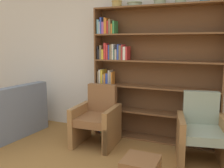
{
  "coord_description": "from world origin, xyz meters",
  "views": [
    {
      "loc": [
        1.4,
        -1.63,
        1.61
      ],
      "look_at": [
        -0.16,
        2.05,
        0.95
      ],
      "focal_mm": 40.0,
      "sensor_mm": 36.0,
      "label": 1
    }
  ],
  "objects_px": {
    "bowl_cream": "(160,2)",
    "bowl_sage": "(135,4)",
    "armchair_cushioned": "(202,133)",
    "bookshelf": "(145,74)",
    "bowl_terracotta": "(117,4)",
    "footstool": "(141,163)",
    "armchair_leather": "(97,119)",
    "bowl_olive": "(181,0)",
    "couch": "(3,119)"
  },
  "relations": [
    {
      "from": "bowl_cream",
      "to": "bowl_sage",
      "type": "bearing_deg",
      "value": -180.0
    },
    {
      "from": "bowl_sage",
      "to": "armchair_cushioned",
      "type": "xyz_separation_m",
      "value": [
        1.15,
        -0.52,
        -1.82
      ]
    },
    {
      "from": "bookshelf",
      "to": "bowl_terracotta",
      "type": "xyz_separation_m",
      "value": [
        -0.49,
        -0.02,
        1.15
      ]
    },
    {
      "from": "bowl_terracotta",
      "to": "armchair_cushioned",
      "type": "relative_size",
      "value": 0.19
    },
    {
      "from": "bookshelf",
      "to": "footstool",
      "type": "height_order",
      "value": "bookshelf"
    },
    {
      "from": "bowl_cream",
      "to": "armchair_leather",
      "type": "height_order",
      "value": "bowl_cream"
    },
    {
      "from": "footstool",
      "to": "armchair_cushioned",
      "type": "bearing_deg",
      "value": 56.94
    },
    {
      "from": "bookshelf",
      "to": "bowl_olive",
      "type": "distance_m",
      "value": 1.26
    },
    {
      "from": "armchair_leather",
      "to": "bowl_terracotta",
      "type": "bearing_deg",
      "value": -106.64
    },
    {
      "from": "armchair_cushioned",
      "to": "bowl_sage",
      "type": "bearing_deg",
      "value": -35.46
    },
    {
      "from": "bookshelf",
      "to": "armchair_leather",
      "type": "height_order",
      "value": "bookshelf"
    },
    {
      "from": "bowl_cream",
      "to": "armchair_cushioned",
      "type": "bearing_deg",
      "value": -34.9
    },
    {
      "from": "bowl_sage",
      "to": "bowl_cream",
      "type": "xyz_separation_m",
      "value": [
        0.41,
        0.0,
        0.01
      ]
    },
    {
      "from": "couch",
      "to": "footstool",
      "type": "xyz_separation_m",
      "value": [
        2.62,
        -0.53,
        -0.05
      ]
    },
    {
      "from": "armchair_cushioned",
      "to": "footstool",
      "type": "bearing_deg",
      "value": 45.71
    },
    {
      "from": "bowl_terracotta",
      "to": "bowl_olive",
      "type": "relative_size",
      "value": 0.96
    },
    {
      "from": "bowl_terracotta",
      "to": "bowl_sage",
      "type": "height_order",
      "value": "bowl_terracotta"
    },
    {
      "from": "bookshelf",
      "to": "armchair_leather",
      "type": "bearing_deg",
      "value": -138.77
    },
    {
      "from": "couch",
      "to": "armchair_leather",
      "type": "relative_size",
      "value": 1.61
    },
    {
      "from": "bowl_sage",
      "to": "bowl_olive",
      "type": "relative_size",
      "value": 1.31
    },
    {
      "from": "bowl_olive",
      "to": "armchair_cushioned",
      "type": "bearing_deg",
      "value": -50.25
    },
    {
      "from": "bowl_cream",
      "to": "couch",
      "type": "xyz_separation_m",
      "value": [
        -2.47,
        -0.89,
        -1.92
      ]
    },
    {
      "from": "bookshelf",
      "to": "couch",
      "type": "xyz_separation_m",
      "value": [
        -2.25,
        -0.91,
        -0.79
      ]
    },
    {
      "from": "bowl_olive",
      "to": "armchair_leather",
      "type": "height_order",
      "value": "bowl_olive"
    },
    {
      "from": "bookshelf",
      "to": "armchair_cushioned",
      "type": "bearing_deg",
      "value": -29.25
    },
    {
      "from": "bowl_sage",
      "to": "bowl_cream",
      "type": "relative_size",
      "value": 1.2
    },
    {
      "from": "bowl_olive",
      "to": "couch",
      "type": "distance_m",
      "value": 3.5
    },
    {
      "from": "bowl_terracotta",
      "to": "bookshelf",
      "type": "bearing_deg",
      "value": 2.68
    },
    {
      "from": "bowl_olive",
      "to": "footstool",
      "type": "xyz_separation_m",
      "value": [
        -0.16,
        -1.42,
        -1.97
      ]
    },
    {
      "from": "couch",
      "to": "bowl_sage",
      "type": "bearing_deg",
      "value": -62.14
    },
    {
      "from": "armchair_cushioned",
      "to": "bookshelf",
      "type": "bearing_deg",
      "value": -40.48
    },
    {
      "from": "bookshelf",
      "to": "armchair_leather",
      "type": "distance_m",
      "value": 1.07
    },
    {
      "from": "bowl_sage",
      "to": "couch",
      "type": "distance_m",
      "value": 2.95
    },
    {
      "from": "couch",
      "to": "armchair_cushioned",
      "type": "relative_size",
      "value": 1.61
    },
    {
      "from": "bookshelf",
      "to": "footstool",
      "type": "xyz_separation_m",
      "value": [
        0.38,
        -1.45,
        -0.83
      ]
    },
    {
      "from": "bowl_olive",
      "to": "footstool",
      "type": "distance_m",
      "value": 2.43
    },
    {
      "from": "footstool",
      "to": "armchair_leather",
      "type": "bearing_deg",
      "value": 137.71
    },
    {
      "from": "bowl_olive",
      "to": "bowl_terracotta",
      "type": "bearing_deg",
      "value": 180.0
    },
    {
      "from": "bookshelf",
      "to": "bowl_cream",
      "type": "xyz_separation_m",
      "value": [
        0.22,
        -0.02,
        1.14
      ]
    },
    {
      "from": "bowl_olive",
      "to": "footstool",
      "type": "bearing_deg",
      "value": -96.31
    },
    {
      "from": "couch",
      "to": "bookshelf",
      "type": "bearing_deg",
      "value": -63.38
    },
    {
      "from": "bowl_olive",
      "to": "couch",
      "type": "xyz_separation_m",
      "value": [
        -2.78,
        -0.89,
        -1.92
      ]
    },
    {
      "from": "bowl_sage",
      "to": "bowl_olive",
      "type": "xyz_separation_m",
      "value": [
        0.72,
        -0.0,
        0.01
      ]
    },
    {
      "from": "bowl_terracotta",
      "to": "bowl_cream",
      "type": "bearing_deg",
      "value": 0.0
    },
    {
      "from": "bookshelf",
      "to": "bowl_terracotta",
      "type": "relative_size",
      "value": 12.27
    },
    {
      "from": "bowl_sage",
      "to": "footstool",
      "type": "bearing_deg",
      "value": -68.4
    },
    {
      "from": "bowl_olive",
      "to": "footstool",
      "type": "relative_size",
      "value": 0.47
    },
    {
      "from": "bowl_terracotta",
      "to": "bowl_sage",
      "type": "xyz_separation_m",
      "value": [
        0.31,
        0.0,
        -0.02
      ]
    },
    {
      "from": "couch",
      "to": "armchair_cushioned",
      "type": "distance_m",
      "value": 3.24
    },
    {
      "from": "bowl_olive",
      "to": "couch",
      "type": "relative_size",
      "value": 0.12
    }
  ]
}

